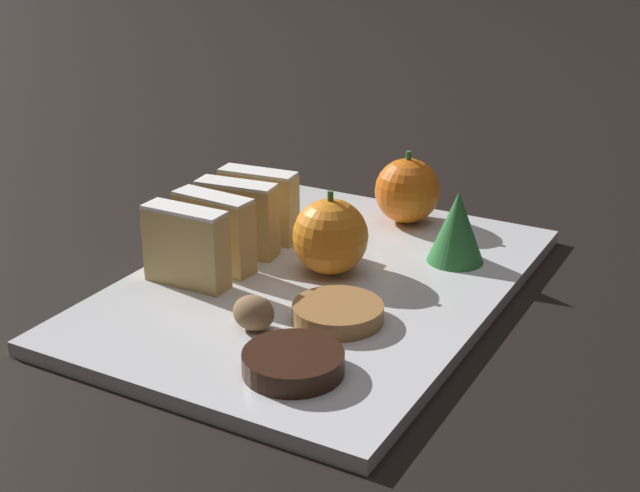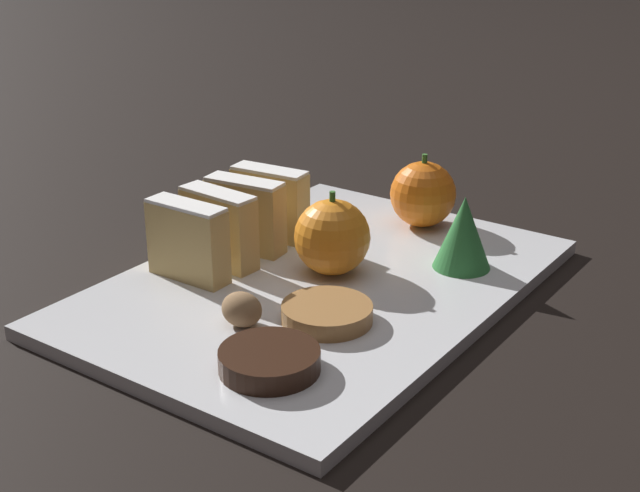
{
  "view_description": "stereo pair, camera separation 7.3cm",
  "coord_description": "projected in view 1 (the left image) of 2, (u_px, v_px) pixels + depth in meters",
  "views": [
    {
      "loc": [
        0.33,
        -0.59,
        0.32
      ],
      "look_at": [
        0.0,
        0.0,
        0.04
      ],
      "focal_mm": 50.0,
      "sensor_mm": 36.0,
      "label": 1
    },
    {
      "loc": [
        0.39,
        -0.55,
        0.32
      ],
      "look_at": [
        0.0,
        0.0,
        0.04
      ],
      "focal_mm": 50.0,
      "sensor_mm": 36.0,
      "label": 2
    }
  ],
  "objects": [
    {
      "name": "orange_far",
      "position": [
        407.0,
        191.0,
        0.85
      ],
      "size": [
        0.06,
        0.06,
        0.07
      ],
      "color": "orange",
      "rests_on": "serving_platter"
    },
    {
      "name": "serving_platter",
      "position": [
        320.0,
        286.0,
        0.74
      ],
      "size": [
        0.29,
        0.41,
        0.01
      ],
      "color": "silver",
      "rests_on": "ground_plane"
    },
    {
      "name": "gingerbread_cookie",
      "position": [
        338.0,
        313.0,
        0.67
      ],
      "size": [
        0.07,
        0.07,
        0.01
      ],
      "color": "#A3703D",
      "rests_on": "serving_platter"
    },
    {
      "name": "walnut",
      "position": [
        254.0,
        313.0,
        0.65
      ],
      "size": [
        0.03,
        0.03,
        0.03
      ],
      "color": "#8E6B47",
      "rests_on": "serving_platter"
    },
    {
      "name": "orange_near",
      "position": [
        331.0,
        237.0,
        0.74
      ],
      "size": [
        0.06,
        0.06,
        0.07
      ],
      "color": "orange",
      "rests_on": "serving_platter"
    },
    {
      "name": "stollen_slice_second",
      "position": [
        214.0,
        232.0,
        0.75
      ],
      "size": [
        0.07,
        0.03,
        0.07
      ],
      "color": "tan",
      "rests_on": "serving_platter"
    },
    {
      "name": "evergreen_sprig",
      "position": [
        457.0,
        227.0,
        0.76
      ],
      "size": [
        0.05,
        0.05,
        0.06
      ],
      "color": "#2D7538",
      "rests_on": "serving_platter"
    },
    {
      "name": "chocolate_cookie",
      "position": [
        293.0,
        363.0,
        0.6
      ],
      "size": [
        0.07,
        0.07,
        0.02
      ],
      "color": "black",
      "rests_on": "serving_platter"
    },
    {
      "name": "ground_plane",
      "position": [
        320.0,
        292.0,
        0.75
      ],
      "size": [
        6.0,
        6.0,
        0.0
      ],
      "primitive_type": "plane",
      "color": "black"
    },
    {
      "name": "stollen_slice_front",
      "position": [
        186.0,
        247.0,
        0.72
      ],
      "size": [
        0.07,
        0.02,
        0.07
      ],
      "color": "tan",
      "rests_on": "serving_platter"
    },
    {
      "name": "stollen_slice_third",
      "position": [
        237.0,
        218.0,
        0.78
      ],
      "size": [
        0.07,
        0.03,
        0.07
      ],
      "color": "tan",
      "rests_on": "serving_platter"
    },
    {
      "name": "stollen_slice_fourth",
      "position": [
        259.0,
        205.0,
        0.81
      ],
      "size": [
        0.07,
        0.03,
        0.07
      ],
      "color": "tan",
      "rests_on": "serving_platter"
    }
  ]
}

